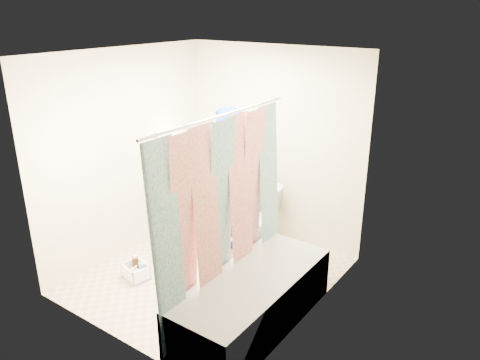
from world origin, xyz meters
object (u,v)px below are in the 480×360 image
Objects in this scene: plumber at (225,185)px; cleaning_caddy at (136,272)px; bathtub at (253,300)px; toilet at (256,221)px.

plumber reaches higher than cleaning_caddy.
bathtub is 0.98× the size of plumber.
toilet reaches higher than bathtub.
cleaning_caddy is at bearing -176.45° from bathtub.
bathtub is 1.49m from plumber.
cleaning_caddy is (-0.48, -1.00, -0.82)m from plumber.
toilet is at bearing 122.33° from bathtub.
toilet reaches higher than cleaning_caddy.
plumber is (-1.00, 0.91, 0.63)m from bathtub.
bathtub is 5.40× the size of cleaning_caddy.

